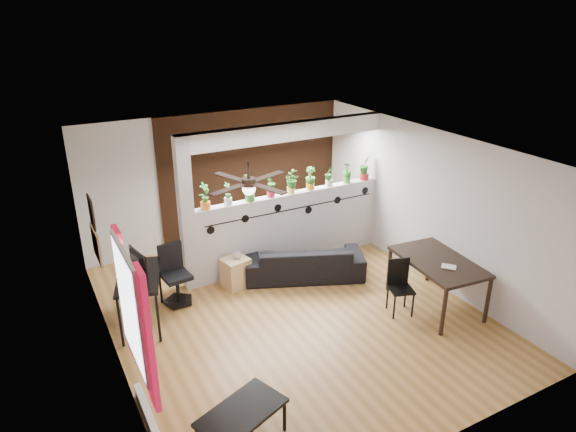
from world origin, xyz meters
The scene contains 30 objects.
room_shell centered at (0.00, 0.00, 1.30)m, with size 6.30×7.10×2.90m.
partition_wall centered at (0.80, 1.50, 0.68)m, with size 3.60×0.18×1.35m, color #BCBCC1.
ceiling_header centered at (0.80, 1.50, 2.45)m, with size 3.60×0.18×0.30m, color silver.
pier_column centered at (-1.11, 1.50, 1.30)m, with size 0.22×0.20×2.60m, color #BCBCC1.
brick_panel centered at (0.80, 2.97, 1.30)m, with size 3.90×0.05×2.60m, color brown.
vine_decal centered at (0.80, 1.40, 1.08)m, with size 3.31×0.01×0.30m.
window_assembly centered at (-2.56, -1.20, 1.51)m, with size 0.09×1.30×1.55m.
baseboard_heater centered at (-2.54, -1.20, 0.09)m, with size 0.08×1.00×0.18m, color silver.
corkboard centered at (-2.58, 0.95, 1.35)m, with size 0.03×0.60×0.45m, color #9A6E4A.
framed_art centered at (-2.58, 0.90, 1.85)m, with size 0.03×0.34×0.44m.
ceiling_fan centered at (-0.80, -0.30, 2.31)m, with size 1.19×1.19×0.43m.
potted_plant_0 centered at (-0.78, 1.50, 1.59)m, with size 0.29×0.27×0.45m.
potted_plant_1 centered at (-0.39, 1.50, 1.56)m, with size 0.25×0.24×0.39m.
potted_plant_2 centered at (0.01, 1.50, 1.59)m, with size 0.25×0.21×0.46m.
potted_plant_3 centered at (0.41, 1.50, 1.57)m, with size 0.23×0.20×0.41m.
potted_plant_4 centered at (0.80, 1.50, 1.56)m, with size 0.17×0.21×0.40m.
potted_plant_5 centered at (1.20, 1.50, 1.57)m, with size 0.25×0.22×0.42m.
potted_plant_6 centered at (1.59, 1.50, 1.55)m, with size 0.19×0.15×0.38m.
potted_plant_7 centered at (1.98, 1.50, 1.56)m, with size 0.22×0.24×0.39m.
potted_plant_8 centered at (2.38, 1.50, 1.60)m, with size 0.30×0.27×0.47m.
sofa centered at (0.74, 0.91, 0.28)m, with size 1.94×0.77×0.57m, color black.
cube_shelf centered at (-0.45, 1.16, 0.25)m, with size 0.42×0.37×0.51m, color tan.
cup centered at (-0.40, 1.16, 0.56)m, with size 0.14×0.14×0.11m, color gray.
computer_desk centered at (-2.09, 0.81, 0.73)m, with size 0.89×1.24×0.81m.
monitor centered at (-2.09, 0.96, 0.90)m, with size 0.05×0.30×0.17m, color black.
office_chair centered at (-1.47, 1.15, 0.43)m, with size 0.50×0.50×0.97m.
dining_table centered at (2.07, -0.89, 0.71)m, with size 1.02×1.54×0.80m.
book centered at (1.97, -1.19, 0.81)m, with size 0.16×0.21×0.02m, color gray.
folding_chair centered at (1.47, -0.73, 0.51)m, with size 0.44×0.44×0.86m.
coffee_table centered at (-1.71, -1.99, 0.39)m, with size 1.07×0.83×0.44m.
Camera 1 is at (-3.29, -5.93, 4.43)m, focal length 32.00 mm.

